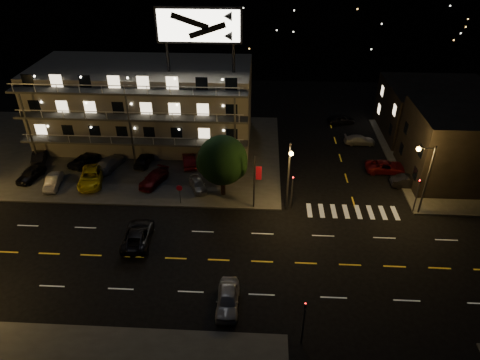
{
  "coord_description": "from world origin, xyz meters",
  "views": [
    {
      "loc": [
        5.53,
        -29.21,
        27.31
      ],
      "look_at": [
        3.54,
        8.0,
        3.74
      ],
      "focal_mm": 32.0,
      "sensor_mm": 36.0,
      "label": 1
    }
  ],
  "objects_px": {
    "tree": "(222,161)",
    "road_car_west": "(138,235)",
    "lot_car_4": "(198,184)",
    "lot_car_7": "(109,163)",
    "side_car_0": "(410,182)",
    "lot_car_2": "(91,177)",
    "road_car_east": "(228,299)"
  },
  "relations": [
    {
      "from": "lot_car_7",
      "to": "road_car_east",
      "type": "height_order",
      "value": "lot_car_7"
    },
    {
      "from": "lot_car_4",
      "to": "lot_car_7",
      "type": "bearing_deg",
      "value": 137.76
    },
    {
      "from": "lot_car_2",
      "to": "lot_car_7",
      "type": "xyz_separation_m",
      "value": [
        1.02,
        3.44,
        -0.05
      ]
    },
    {
      "from": "lot_car_7",
      "to": "side_car_0",
      "type": "relative_size",
      "value": 1.16
    },
    {
      "from": "lot_car_7",
      "to": "road_car_east",
      "type": "bearing_deg",
      "value": 142.76
    },
    {
      "from": "side_car_0",
      "to": "road_car_east",
      "type": "relative_size",
      "value": 0.95
    },
    {
      "from": "lot_car_2",
      "to": "lot_car_7",
      "type": "bearing_deg",
      "value": 62.39
    },
    {
      "from": "lot_car_4",
      "to": "lot_car_7",
      "type": "height_order",
      "value": "lot_car_7"
    },
    {
      "from": "lot_car_2",
      "to": "lot_car_7",
      "type": "relative_size",
      "value": 1.12
    },
    {
      "from": "road_car_east",
      "to": "tree",
      "type": "bearing_deg",
      "value": 96.36
    },
    {
      "from": "tree",
      "to": "road_car_west",
      "type": "relative_size",
      "value": 1.3
    },
    {
      "from": "lot_car_4",
      "to": "road_car_west",
      "type": "height_order",
      "value": "road_car_west"
    },
    {
      "from": "lot_car_2",
      "to": "side_car_0",
      "type": "bearing_deg",
      "value": -9.02
    },
    {
      "from": "tree",
      "to": "lot_car_4",
      "type": "distance_m",
      "value": 4.75
    },
    {
      "from": "lot_car_2",
      "to": "road_car_west",
      "type": "height_order",
      "value": "lot_car_2"
    },
    {
      "from": "lot_car_4",
      "to": "road_car_west",
      "type": "distance_m",
      "value": 10.37
    },
    {
      "from": "lot_car_4",
      "to": "side_car_0",
      "type": "distance_m",
      "value": 24.53
    },
    {
      "from": "side_car_0",
      "to": "road_car_west",
      "type": "xyz_separation_m",
      "value": [
        -29.02,
        -11.26,
        0.06
      ]
    },
    {
      "from": "tree",
      "to": "side_car_0",
      "type": "distance_m",
      "value": 22.02
    },
    {
      "from": "tree",
      "to": "lot_car_7",
      "type": "bearing_deg",
      "value": 161.07
    },
    {
      "from": "lot_car_2",
      "to": "lot_car_4",
      "type": "xyz_separation_m",
      "value": [
        12.64,
        -0.63,
        -0.15
      ]
    },
    {
      "from": "lot_car_2",
      "to": "side_car_0",
      "type": "xyz_separation_m",
      "value": [
        37.09,
        1.32,
        -0.22
      ]
    },
    {
      "from": "lot_car_7",
      "to": "road_car_west",
      "type": "bearing_deg",
      "value": 132.49
    },
    {
      "from": "tree",
      "to": "road_car_west",
      "type": "bearing_deg",
      "value": -131.85
    },
    {
      "from": "lot_car_4",
      "to": "tree",
      "type": "bearing_deg",
      "value": -40.32
    },
    {
      "from": "lot_car_4",
      "to": "lot_car_7",
      "type": "xyz_separation_m",
      "value": [
        -11.62,
        4.07,
        0.1
      ]
    },
    {
      "from": "lot_car_7",
      "to": "lot_car_4",
      "type": "bearing_deg",
      "value": 175.39
    },
    {
      "from": "road_car_east",
      "to": "road_car_west",
      "type": "height_order",
      "value": "road_car_west"
    },
    {
      "from": "lot_car_4",
      "to": "road_car_west",
      "type": "relative_size",
      "value": 0.66
    },
    {
      "from": "tree",
      "to": "road_car_west",
      "type": "height_order",
      "value": "tree"
    },
    {
      "from": "road_car_east",
      "to": "side_car_0",
      "type": "bearing_deg",
      "value": 43.52
    },
    {
      "from": "road_car_west",
      "to": "lot_car_4",
      "type": "bearing_deg",
      "value": -119.87
    }
  ]
}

